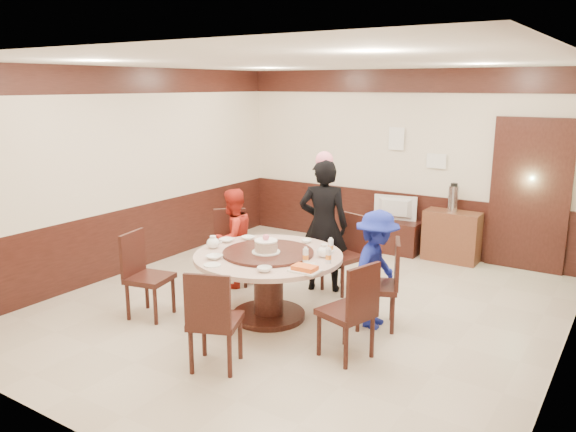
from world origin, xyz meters
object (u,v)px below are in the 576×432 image
Objects in this scene: person_red at (233,238)px; birthday_cake at (266,246)px; tv_stand at (393,236)px; thermos at (453,199)px; person_blue at (376,269)px; side_cabinet at (452,236)px; television at (394,208)px; shrimp_platter at (305,269)px; banquet_table at (268,273)px; person_standing at (323,226)px.

person_red reaches higher than birthday_cake.
tv_stand is 1.13m from thermos.
side_cabinet is (-0.02, 2.77, -0.27)m from person_blue.
thermos is at bearing 172.10° from television.
television is at bearing 14.93° from person_blue.
thermos is at bearing 83.49° from shrimp_platter.
banquet_table is 1.93× the size of tv_stand.
person_standing is 1.25m from person_blue.
television is at bearing 87.28° from birthday_cake.
person_red is 4.28× the size of shrimp_platter.
shrimp_platter is at bearing -96.51° from thermos.
person_standing reaches higher than tv_stand.
birthday_cake is 0.70m from shrimp_platter.
thermos is (0.89, 0.03, 0.69)m from tv_stand.
thermos reaches higher than tv_stand.
person_blue is 4.14× the size of birthday_cake.
birthday_cake is at bearing -92.72° from tv_stand.
person_red is at bearing -127.73° from thermos.
person_blue is at bearing 22.39° from banquet_table.
birthday_cake is 3.47m from side_cabinet.
person_blue reaches higher than birthday_cake.
side_cabinet is (0.91, 0.03, -0.32)m from television.
birthday_cake is 3.24m from television.
person_standing is 2.52× the size of television.
person_blue is 2.79m from thermos.
birthday_cake is at bearing 158.88° from shrimp_platter.
person_standing reaches higher than person_blue.
television is at bearing -178.08° from thermos.
person_red is 3.34m from side_cabinet.
person_standing is 1.31× the size of person_blue.
person_standing is 1.17m from birthday_cake.
birthday_cake is 1.04× the size of shrimp_platter.
person_blue reaches higher than tv_stand.
person_standing reaches higher than banquet_table.
person_red is 2.83m from television.
person_red is at bearing 146.69° from birthday_cake.
person_blue is at bearing 24.57° from birthday_cake.
television reaches higher than banquet_table.
person_red is 3.38× the size of thermos.
thermos reaches higher than banquet_table.
person_red is 2.86m from tv_stand.
person_blue is (1.09, 0.45, 0.11)m from banquet_table.
person_blue is at bearing 59.43° from shrimp_platter.
side_cabinet is (1.01, 2.10, -0.47)m from person_standing.
person_blue is 1.61× the size of side_cabinet.
side_cabinet is (1.06, 3.27, -0.48)m from birthday_cake.
banquet_table is at bearing -92.84° from tv_stand.
thermos is (2.03, 2.62, 0.30)m from person_red.
tv_stand is at bearing 87.16° from banquet_table.
tv_stand is at bearing 98.05° from shrimp_platter.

